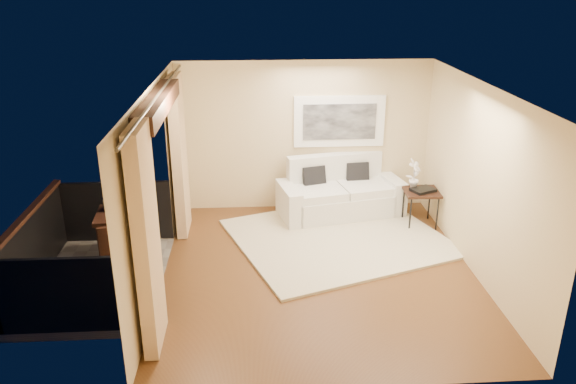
{
  "coord_description": "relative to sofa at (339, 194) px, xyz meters",
  "views": [
    {
      "loc": [
        -0.91,
        -7.2,
        4.08
      ],
      "look_at": [
        -0.41,
        0.54,
        1.05
      ],
      "focal_mm": 35.0,
      "sensor_mm": 36.0,
      "label": 1
    }
  ],
  "objects": [
    {
      "name": "balcony_chair_near",
      "position": [
        -3.39,
        -2.45,
        0.17
      ],
      "size": [
        0.52,
        0.52,
        0.94
      ],
      "rotation": [
        0.0,
        0.0,
        0.33
      ],
      "color": "black",
      "rests_on": "balcony"
    },
    {
      "name": "floor",
      "position": [
        -0.61,
        -2.1,
        -0.37
      ],
      "size": [
        5.0,
        5.0,
        0.0
      ],
      "primitive_type": "plane",
      "color": "brown",
      "rests_on": "ground"
    },
    {
      "name": "orchid",
      "position": [
        1.2,
        -0.45,
        0.52
      ],
      "size": [
        0.33,
        0.33,
        0.53
      ],
      "primitive_type": "imported",
      "rotation": [
        0.0,
        0.0,
        0.74
      ],
      "color": "white",
      "rests_on": "side_table"
    },
    {
      "name": "balcony_chair_far",
      "position": [
        -3.5,
        -1.44,
        0.15
      ],
      "size": [
        0.41,
        0.42,
        0.9
      ],
      "rotation": [
        0.0,
        0.0,
        3.08
      ],
      "color": "black",
      "rests_on": "balcony"
    },
    {
      "name": "ice_bucket",
      "position": [
        -3.64,
        -1.61,
        0.57
      ],
      "size": [
        0.18,
        0.18,
        0.2
      ],
      "primitive_type": "cylinder",
      "color": "silver",
      "rests_on": "bistro_table"
    },
    {
      "name": "glass_b",
      "position": [
        -3.33,
        -1.72,
        0.53
      ],
      "size": [
        0.06,
        0.06,
        0.12
      ],
      "primitive_type": "cylinder",
      "color": "white",
      "rests_on": "bistro_table"
    },
    {
      "name": "vase",
      "position": [
        -3.51,
        -1.91,
        0.56
      ],
      "size": [
        0.04,
        0.04,
        0.18
      ],
      "primitive_type": "cylinder",
      "color": "silver",
      "rests_on": "bistro_table"
    },
    {
      "name": "room_shell",
      "position": [
        -2.74,
        -2.1,
        2.15
      ],
      "size": [
        5.0,
        6.4,
        5.0
      ],
      "color": "white",
      "rests_on": "ground"
    },
    {
      "name": "curtains",
      "position": [
        -2.72,
        -2.1,
        0.97
      ],
      "size": [
        0.16,
        4.8,
        2.64
      ],
      "color": "#DCB687",
      "rests_on": "ground"
    },
    {
      "name": "artwork",
      "position": [
        0.02,
        0.37,
        1.25
      ],
      "size": [
        1.62,
        0.07,
        0.92
      ],
      "color": "white",
      "rests_on": "room_shell"
    },
    {
      "name": "tray",
      "position": [
        1.33,
        -0.6,
        0.29
      ],
      "size": [
        0.46,
        0.41,
        0.05
      ],
      "primitive_type": "cube",
      "rotation": [
        0.0,
        0.0,
        0.44
      ],
      "color": "black",
      "rests_on": "side_table"
    },
    {
      "name": "candle",
      "position": [
        -3.4,
        -1.53,
        0.51
      ],
      "size": [
        0.06,
        0.06,
        0.07
      ],
      "primitive_type": "cylinder",
      "color": "red",
      "rests_on": "bistro_table"
    },
    {
      "name": "glass_a",
      "position": [
        -3.34,
        -1.82,
        0.53
      ],
      "size": [
        0.06,
        0.06,
        0.12
      ],
      "primitive_type": "cylinder",
      "color": "white",
      "rests_on": "bistro_table"
    },
    {
      "name": "bistro_table",
      "position": [
        -3.46,
        -1.69,
        0.39
      ],
      "size": [
        0.77,
        0.77,
        0.84
      ],
      "rotation": [
        0.0,
        0.0,
        0.09
      ],
      "color": "black",
      "rests_on": "balcony"
    },
    {
      "name": "balcony",
      "position": [
        -3.91,
        -2.1,
        -0.19
      ],
      "size": [
        1.81,
        2.6,
        1.17
      ],
      "color": "#605B56",
      "rests_on": "ground"
    },
    {
      "name": "side_table",
      "position": [
        1.32,
        -0.57,
        0.2
      ],
      "size": [
        0.6,
        0.6,
        0.63
      ],
      "rotation": [
        0.0,
        0.0,
        -0.04
      ],
      "color": "black",
      "rests_on": "floor"
    },
    {
      "name": "sofa",
      "position": [
        0.0,
        0.0,
        0.0
      ],
      "size": [
        2.32,
        1.36,
        1.04
      ],
      "rotation": [
        0.0,
        0.0,
        0.21
      ],
      "color": "silver",
      "rests_on": "floor"
    },
    {
      "name": "rug",
      "position": [
        -0.16,
        -1.04,
        -0.35
      ],
      "size": [
        3.98,
        3.73,
        0.04
      ],
      "primitive_type": "cube",
      "rotation": [
        0.0,
        0.0,
        0.35
      ],
      "color": "beige",
      "rests_on": "floor"
    }
  ]
}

